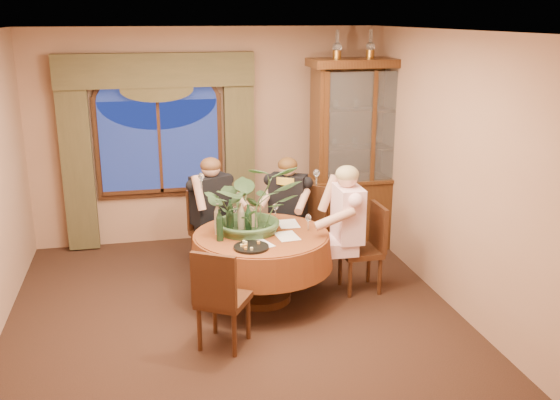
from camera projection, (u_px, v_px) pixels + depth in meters
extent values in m
plane|color=black|center=(236.00, 319.00, 6.26)|extent=(5.00, 5.00, 0.00)
plane|color=#9F7457|center=(205.00, 136.00, 8.20)|extent=(4.50, 0.00, 4.50)
plane|color=#9F7457|center=(453.00, 173.00, 6.32)|extent=(0.00, 5.00, 5.00)
plane|color=white|center=(230.00, 31.00, 5.46)|extent=(5.00, 5.00, 0.00)
cube|color=#423D24|center=(77.00, 161.00, 7.81)|extent=(0.38, 0.14, 2.32)
cube|color=#423D24|center=(240.00, 153.00, 8.24)|extent=(0.38, 0.14, 2.32)
cylinder|color=maroon|center=(262.00, 267.00, 6.60)|extent=(1.92, 1.92, 0.75)
cube|color=#361B0B|center=(366.00, 155.00, 7.96)|extent=(1.50, 0.59, 2.43)
cube|color=black|center=(360.00, 249.00, 6.81)|extent=(0.42, 0.42, 0.96)
cube|color=black|center=(304.00, 228.00, 7.46)|extent=(0.59, 0.59, 0.96)
cube|color=black|center=(212.00, 232.00, 7.36)|extent=(0.55, 0.55, 0.96)
cube|color=black|center=(223.00, 297.00, 5.65)|extent=(0.58, 0.58, 0.96)
imported|color=#395C32|center=(251.00, 171.00, 6.41)|extent=(1.02, 1.13, 0.88)
imported|color=#41512C|center=(269.00, 233.00, 6.44)|extent=(0.15, 0.15, 0.05)
cylinder|color=black|center=(251.00, 247.00, 6.08)|extent=(0.35, 0.35, 0.02)
cylinder|color=black|center=(230.00, 215.00, 6.56)|extent=(0.07, 0.07, 0.33)
cylinder|color=black|center=(229.00, 222.00, 6.34)|extent=(0.07, 0.07, 0.33)
cylinder|color=black|center=(220.00, 225.00, 6.24)|extent=(0.07, 0.07, 0.33)
cylinder|color=tan|center=(241.00, 218.00, 6.46)|extent=(0.07, 0.07, 0.33)
cylinder|color=black|center=(248.00, 220.00, 6.39)|extent=(0.07, 0.07, 0.33)
cylinder|color=tan|center=(218.00, 219.00, 6.43)|extent=(0.07, 0.07, 0.33)
cube|color=white|center=(287.00, 236.00, 6.40)|extent=(0.24, 0.32, 0.00)
cube|color=white|center=(288.00, 224.00, 6.78)|extent=(0.22, 0.30, 0.00)
cube|color=white|center=(259.00, 244.00, 6.19)|extent=(0.30, 0.35, 0.00)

